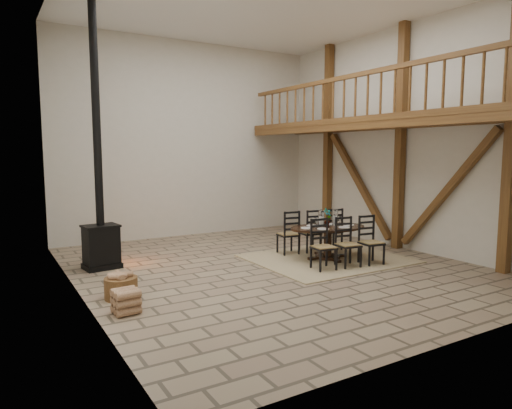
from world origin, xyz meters
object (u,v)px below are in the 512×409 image
dining_table (328,241)px  log_basket (121,287)px  wood_stove (100,209)px  log_stack (126,301)px

dining_table → log_basket: dining_table is taller
wood_stove → log_stack: size_ratio=13.70×
wood_stove → log_stack: 2.86m
log_basket → log_stack: (-0.11, -0.69, -0.01)m
wood_stove → log_stack: (-0.27, -2.68, -0.96)m
wood_stove → dining_table: bearing=-28.5°
dining_table → log_stack: size_ratio=5.47×
wood_stove → log_stack: bearing=-102.9°
log_basket → dining_table: bearing=5.0°
wood_stove → log_basket: (-0.15, -1.99, -0.95)m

